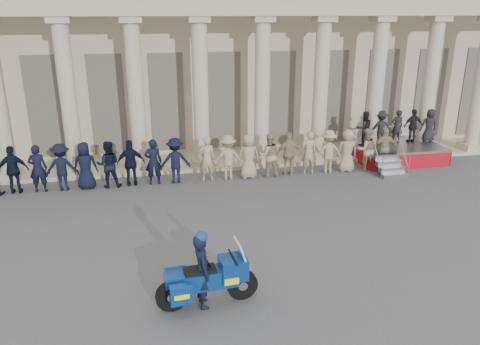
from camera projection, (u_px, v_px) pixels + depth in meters
name	position (u px, v px, depth m)	size (l,w,h in m)	color
ground	(190.00, 264.00, 12.63)	(90.00, 90.00, 0.00)	#464649
building	(161.00, 50.00, 24.82)	(40.00, 12.50, 9.00)	tan
officer_rank	(148.00, 162.00, 18.16)	(20.93, 0.69, 1.83)	black
reviewing_stand	(395.00, 135.00, 21.02)	(3.95, 3.71, 2.29)	gray
motorcycle	(208.00, 279.00, 10.72)	(2.41, 1.01, 1.55)	black
rider	(202.00, 269.00, 10.59)	(0.49, 0.69, 1.89)	black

